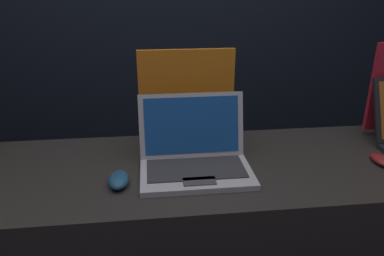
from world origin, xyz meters
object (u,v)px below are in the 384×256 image
at_px(laptop_middle, 195,154).
at_px(mouse_back, 381,160).
at_px(mouse_middle, 119,180).
at_px(promo_stand_middle, 187,99).

relative_size(laptop_middle, mouse_back, 3.46).
xyz_separation_m(mouse_middle, mouse_back, (0.96, 0.04, -0.01)).
bearing_deg(mouse_middle, mouse_back, 2.67).
bearing_deg(promo_stand_middle, mouse_back, -23.60).
xyz_separation_m(mouse_middle, promo_stand_middle, (0.27, 0.35, 0.16)).
relative_size(mouse_middle, promo_stand_middle, 0.30).
bearing_deg(mouse_middle, laptop_middle, 17.54).
bearing_deg(mouse_back, promo_stand_middle, 156.40).
xyz_separation_m(promo_stand_middle, mouse_back, (0.69, -0.30, -0.17)).
distance_m(laptop_middle, mouse_middle, 0.28).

